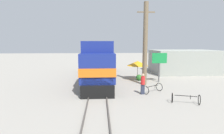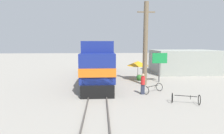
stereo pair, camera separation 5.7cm
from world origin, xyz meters
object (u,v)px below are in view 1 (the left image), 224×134
(locomotive, at_px, (98,64))
(bicycle_spare, at_px, (186,99))
(bicycle, at_px, (153,88))
(person_bystander, at_px, (143,83))
(vendor_umbrella, at_px, (138,63))
(billboard_sign, at_px, (159,61))
(utility_pole, at_px, (145,44))

(locomotive, bearing_deg, bicycle_spare, -54.58)
(locomotive, relative_size, bicycle, 8.17)
(bicycle, bearing_deg, locomotive, 5.79)
(person_bystander, distance_m, bicycle, 1.25)
(vendor_umbrella, distance_m, bicycle_spare, 8.85)
(person_bystander, height_order, bicycle, person_bystander)
(vendor_umbrella, height_order, billboard_sign, billboard_sign)
(vendor_umbrella, bearing_deg, utility_pole, -85.96)
(person_bystander, relative_size, bicycle_spare, 0.89)
(billboard_sign, bearing_deg, bicycle, -115.15)
(person_bystander, bearing_deg, bicycle_spare, -44.53)
(utility_pole, relative_size, vendor_umbrella, 3.36)
(bicycle_spare, bearing_deg, person_bystander, 64.09)
(billboard_sign, bearing_deg, person_bystander, -122.83)
(vendor_umbrella, relative_size, person_bystander, 1.40)
(billboard_sign, relative_size, bicycle, 1.66)
(vendor_umbrella, bearing_deg, bicycle, -88.11)
(utility_pole, xyz_separation_m, vendor_umbrella, (-0.18, 2.59, -2.30))
(vendor_umbrella, relative_size, bicycle_spare, 1.26)
(locomotive, relative_size, vendor_umbrella, 6.39)
(utility_pole, height_order, bicycle, utility_pole)
(utility_pole, distance_m, vendor_umbrella, 3.46)
(bicycle, height_order, bicycle_spare, bicycle)
(utility_pole, bearing_deg, bicycle, -89.97)
(utility_pole, relative_size, person_bystander, 4.71)
(utility_pole, height_order, billboard_sign, utility_pole)
(locomotive, height_order, person_bystander, locomotive)
(bicycle_spare, bearing_deg, billboard_sign, 15.46)
(locomotive, bearing_deg, bicycle, -51.19)
(utility_pole, distance_m, person_bystander, 4.86)
(locomotive, height_order, bicycle, locomotive)
(locomotive, relative_size, billboard_sign, 4.91)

